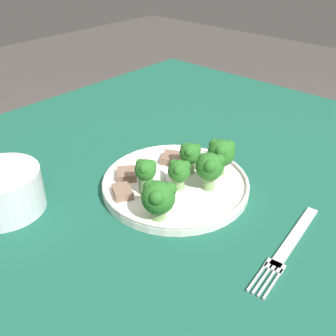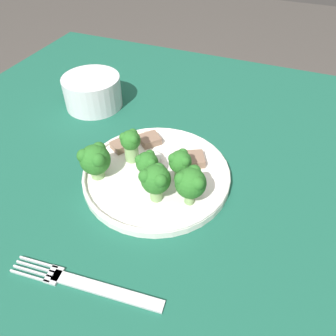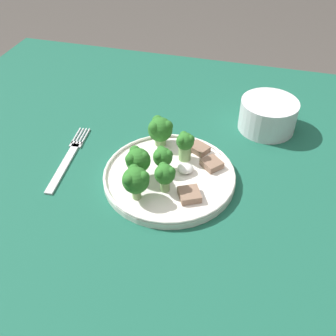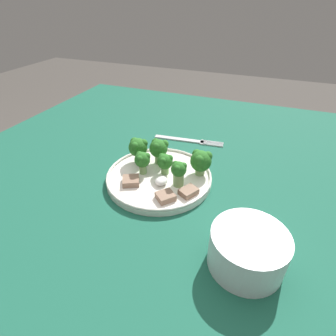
{
  "view_description": "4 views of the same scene",
  "coord_description": "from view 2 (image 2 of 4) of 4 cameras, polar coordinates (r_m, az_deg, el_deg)",
  "views": [
    {
      "loc": [
        -0.3,
        0.43,
        1.14
      ],
      "look_at": [
        0.05,
        0.04,
        0.82
      ],
      "focal_mm": 42.0,
      "sensor_mm": 36.0,
      "label": 1
    },
    {
      "loc": [
        -0.3,
        -0.14,
        1.15
      ],
      "look_at": [
        0.05,
        0.0,
        0.8
      ],
      "focal_mm": 35.0,
      "sensor_mm": 36.0,
      "label": 2
    },
    {
      "loc": [
        0.19,
        -0.49,
        1.26
      ],
      "look_at": [
        0.05,
        0.02,
        0.8
      ],
      "focal_mm": 42.0,
      "sensor_mm": 36.0,
      "label": 3
    },
    {
      "loc": [
        0.49,
        0.22,
        1.13
      ],
      "look_at": [
        0.04,
        0.04,
        0.8
      ],
      "focal_mm": 28.0,
      "sensor_mm": 36.0,
      "label": 4
    }
  ],
  "objects": [
    {
      "name": "sauce_dollop",
      "position": [
        0.55,
        -2.46,
        1.89
      ],
      "size": [
        0.03,
        0.03,
        0.02
      ],
      "color": "white",
      "rests_on": "dinner_plate"
    },
    {
      "name": "broccoli_floret_back_left",
      "position": [
        0.5,
        -3.65,
        0.84
      ],
      "size": [
        0.04,
        0.04,
        0.05
      ],
      "color": "#7FA866",
      "rests_on": "dinner_plate"
    },
    {
      "name": "broccoli_floret_front_left",
      "position": [
        0.54,
        -6.51,
        4.38
      ],
      "size": [
        0.03,
        0.03,
        0.06
      ],
      "color": "#7FA866",
      "rests_on": "dinner_plate"
    },
    {
      "name": "broccoli_floret_center_left",
      "position": [
        0.46,
        -2.32,
        -2.17
      ],
      "size": [
        0.04,
        0.04,
        0.06
      ],
      "color": "#7FA866",
      "rests_on": "dinner_plate"
    },
    {
      "name": "cream_bowl",
      "position": [
        0.72,
        -12.96,
        12.71
      ],
      "size": [
        0.12,
        0.12,
        0.06
      ],
      "color": "silver",
      "rests_on": "table"
    },
    {
      "name": "broccoli_floret_center_back",
      "position": [
        0.52,
        -12.59,
        1.5
      ],
      "size": [
        0.05,
        0.05,
        0.06
      ],
      "color": "#7FA866",
      "rests_on": "dinner_plate"
    },
    {
      "name": "meat_slice_middle_slice",
      "position": [
        0.55,
        4.44,
        1.53
      ],
      "size": [
        0.05,
        0.05,
        0.01
      ],
      "color": "#846651",
      "rests_on": "dinner_plate"
    },
    {
      "name": "broccoli_floret_mid_cluster",
      "position": [
        0.46,
        3.97,
        -2.55
      ],
      "size": [
        0.05,
        0.05,
        0.06
      ],
      "color": "#7FA866",
      "rests_on": "dinner_plate"
    },
    {
      "name": "table",
      "position": [
        0.59,
        -1.74,
        -12.99
      ],
      "size": [
        1.09,
        1.06,
        0.77
      ],
      "color": "#195642",
      "rests_on": "ground_plane"
    },
    {
      "name": "meat_slice_rear_slice",
      "position": [
        0.58,
        -7.95,
        4.02
      ],
      "size": [
        0.05,
        0.04,
        0.01
      ],
      "color": "#846651",
      "rests_on": "dinner_plate"
    },
    {
      "name": "meat_slice_front_slice",
      "position": [
        0.59,
        -3.19,
        4.98
      ],
      "size": [
        0.05,
        0.05,
        0.01
      ],
      "color": "#846651",
      "rests_on": "dinner_plate"
    },
    {
      "name": "dinner_plate",
      "position": [
        0.53,
        -1.99,
        -1.13
      ],
      "size": [
        0.24,
        0.24,
        0.02
      ],
      "color": "white",
      "rests_on": "table"
    },
    {
      "name": "fork",
      "position": [
        0.44,
        -13.92,
        -19.15
      ],
      "size": [
        0.04,
        0.2,
        0.0
      ],
      "color": "silver",
      "rests_on": "table"
    },
    {
      "name": "broccoli_floret_near_rim_left",
      "position": [
        0.5,
        2.13,
        1.03
      ],
      "size": [
        0.04,
        0.04,
        0.05
      ],
      "color": "#7FA866",
      "rests_on": "dinner_plate"
    }
  ]
}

